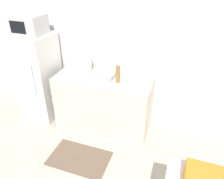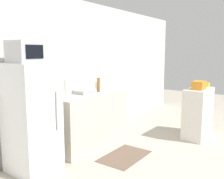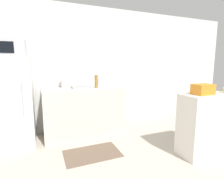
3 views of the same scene
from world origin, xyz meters
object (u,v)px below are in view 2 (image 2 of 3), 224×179
at_px(refrigerator, 32,118).
at_px(jar, 208,85).
at_px(basket, 199,85).
at_px(bottle_short, 97,86).
at_px(bottle_tall, 99,85).
at_px(microwave, 29,52).
at_px(paper_towel_roll, 67,87).

relative_size(refrigerator, jar, 17.33).
relative_size(basket, jar, 3.31).
distance_m(refrigerator, bottle_short, 1.59).
height_order(bottle_tall, jar, bottle_tall).
bearing_deg(microwave, refrigerator, 71.86).
bearing_deg(jar, refrigerator, 153.35).
relative_size(bottle_short, paper_towel_roll, 0.62).
bearing_deg(bottle_short, refrigerator, -175.87).
distance_m(microwave, jar, 3.49).
height_order(bottle_tall, basket, bottle_tall).
height_order(basket, paper_towel_roll, paper_towel_roll).
bearing_deg(bottle_tall, jar, -43.32).
bearing_deg(paper_towel_roll, refrigerator, -167.80).
xyz_separation_m(refrigerator, jar, (3.06, -1.54, 0.25)).
bearing_deg(basket, jar, -6.82).
xyz_separation_m(bottle_short, basket, (1.07, -1.60, 0.02)).
height_order(bottle_short, paper_towel_roll, paper_towel_roll).
distance_m(refrigerator, microwave, 0.91).
height_order(refrigerator, basket, refrigerator).
bearing_deg(jar, basket, 173.18).
bearing_deg(bottle_short, basket, -56.23).
distance_m(bottle_tall, paper_towel_roll, 0.62).
distance_m(basket, jar, 0.43).
relative_size(refrigerator, basket, 5.24).
xyz_separation_m(refrigerator, bottle_short, (1.57, 0.11, 0.26)).
relative_size(basket, paper_towel_roll, 1.07).
height_order(refrigerator, microwave, microwave).
bearing_deg(jar, microwave, 153.37).
height_order(refrigerator, bottle_tall, refrigerator).
relative_size(bottle_tall, basket, 0.90).
bearing_deg(basket, bottle_short, 123.77).
distance_m(microwave, paper_towel_roll, 1.07).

